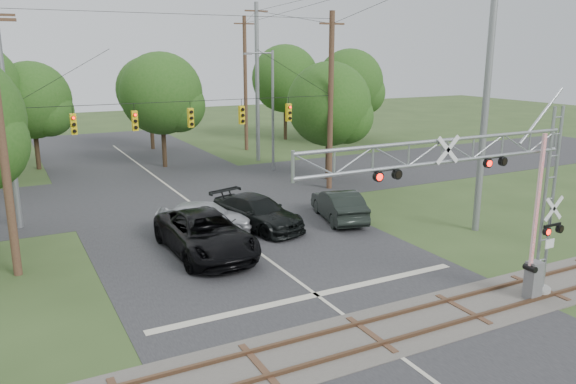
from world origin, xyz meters
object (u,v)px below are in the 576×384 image
crossing_gantry (487,191)px  traffic_signal_span (206,110)px  streetlight (271,105)px  car_dark (257,212)px  sedan_silver (205,217)px  pickup_black (205,234)px

crossing_gantry → traffic_signal_span: 18.71m
traffic_signal_span → streetlight: traffic_signal_span is taller
car_dark → crossing_gantry: bearing=-94.1°
sedan_silver → traffic_signal_span: bearing=5.2°
crossing_gantry → streetlight: size_ratio=1.22×
traffic_signal_span → pickup_black: 9.99m
pickup_black → streetlight: 19.32m
pickup_black → car_dark: size_ratio=1.19×
pickup_black → sedan_silver: (1.03, 2.96, -0.11)m
crossing_gantry → traffic_signal_span: bearing=100.4°
traffic_signal_span → pickup_black: size_ratio=2.83×
sedan_silver → streetlight: bearing=-11.4°
crossing_gantry → streetlight: (4.35, 25.58, 0.66)m
pickup_black → crossing_gantry: bearing=-58.6°
car_dark → streetlight: (7.12, 13.00, 4.25)m
traffic_signal_span → crossing_gantry: bearing=-79.6°
crossing_gantry → car_dark: crossing_gantry is taller
crossing_gantry → sedan_silver: bearing=112.5°
pickup_black → streetlight: bearing=53.9°
pickup_black → car_dark: bearing=32.5°
traffic_signal_span → sedan_silver: (-2.07, -5.28, -4.84)m
pickup_black → car_dark: 4.44m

